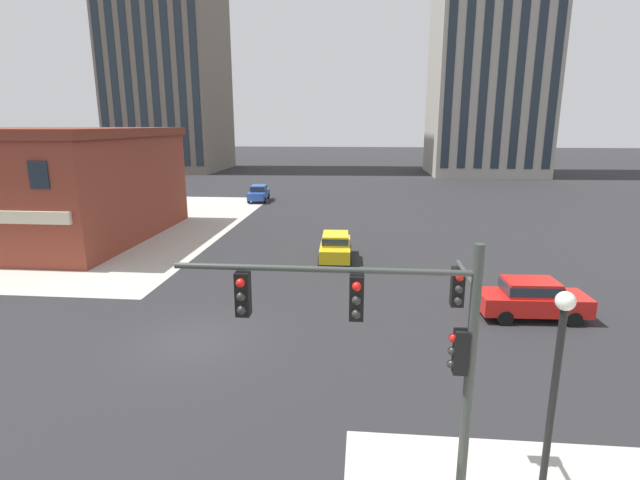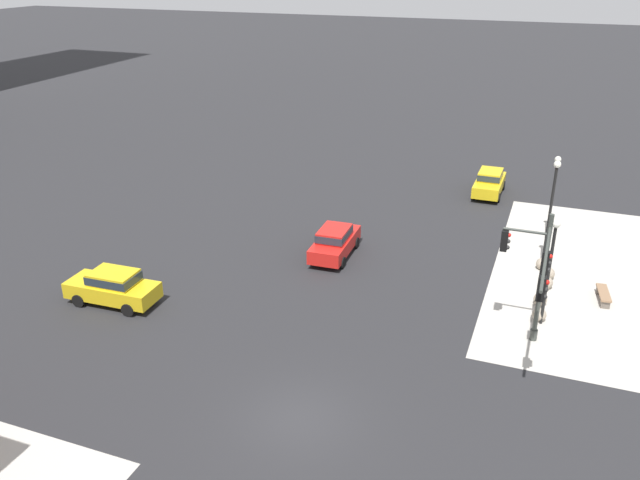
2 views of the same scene
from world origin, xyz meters
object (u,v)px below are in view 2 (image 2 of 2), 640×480
at_px(traffic_signal_main, 537,273).
at_px(bollard_sphere_curb_e, 542,264).
at_px(street_lamp_mid_sidewalk, 551,205).
at_px(bollard_sphere_curb_b, 540,299).
at_px(car_main_northbound_near, 335,241).
at_px(car_main_mid, 113,286).
at_px(bollard_sphere_curb_c, 546,283).
at_px(bench_near_signal, 603,295).
at_px(bollard_sphere_curb_a, 539,315).
at_px(street_lamp_corner_near, 551,260).
at_px(street_lamp_corner_far, 554,187).
at_px(bollard_sphere_curb_d, 548,274).
at_px(car_cross_westbound, 490,182).

distance_m(traffic_signal_main, bollard_sphere_curb_e, 9.18).
bearing_deg(street_lamp_mid_sidewalk, bollard_sphere_curb_b, -177.70).
bearing_deg(traffic_signal_main, car_main_northbound_near, 60.26).
height_order(street_lamp_mid_sidewalk, car_main_mid, street_lamp_mid_sidewalk).
bearing_deg(bollard_sphere_curb_c, bench_near_signal, -97.91).
distance_m(bollard_sphere_curb_a, bollard_sphere_curb_e, 5.60).
distance_m(bollard_sphere_curb_c, car_main_mid, 21.26).
bearing_deg(bollard_sphere_curb_b, bollard_sphere_curb_a, -178.11).
distance_m(bollard_sphere_curb_b, street_lamp_corner_near, 3.38).
bearing_deg(street_lamp_corner_far, bollard_sphere_curb_b, -178.83).
height_order(bollard_sphere_curb_d, bollard_sphere_curb_e, same).
height_order(traffic_signal_main, bench_near_signal, traffic_signal_main).
height_order(bollard_sphere_curb_d, street_lamp_mid_sidewalk, street_lamp_mid_sidewalk).
relative_size(traffic_signal_main, bench_near_signal, 3.25).
xyz_separation_m(bollard_sphere_curb_b, car_main_mid, (-7.07, 19.09, 0.60)).
height_order(car_cross_westbound, car_main_mid, same).
relative_size(bollard_sphere_curb_d, car_main_mid, 0.14).
height_order(street_lamp_corner_near, street_lamp_corner_far, street_lamp_corner_near).
distance_m(street_lamp_mid_sidewalk, street_lamp_corner_far, 4.65).
distance_m(bollard_sphere_curb_b, car_cross_westbound, 15.75).
bearing_deg(street_lamp_corner_far, car_main_northbound_near, 122.26).
xyz_separation_m(bollard_sphere_curb_d, car_main_northbound_near, (-1.29, 11.24, 0.60)).
distance_m(bollard_sphere_curb_b, bollard_sphere_curb_d, 2.99).
bearing_deg(bollard_sphere_curb_d, street_lamp_corner_near, 179.35).
height_order(street_lamp_mid_sidewalk, street_lamp_corner_far, street_lamp_mid_sidewalk).
relative_size(bench_near_signal, car_main_mid, 0.41).
xyz_separation_m(street_lamp_corner_far, car_cross_westbound, (6.56, 4.22, -2.24)).
bearing_deg(bollard_sphere_curb_c, bollard_sphere_curb_e, 8.83).
xyz_separation_m(bollard_sphere_curb_a, street_lamp_mid_sidewalk, (5.46, 0.21, 3.41)).
relative_size(traffic_signal_main, bollard_sphere_curb_d, 9.51).
relative_size(traffic_signal_main, street_lamp_corner_far, 1.20).
height_order(traffic_signal_main, car_main_northbound_near, traffic_signal_main).
bearing_deg(street_lamp_mid_sidewalk, bollard_sphere_curb_a, -177.81).
distance_m(bollard_sphere_curb_a, bollard_sphere_curb_b, 1.53).
distance_m(bollard_sphere_curb_a, bollard_sphere_curb_c, 3.41).
bearing_deg(car_main_northbound_near, bollard_sphere_curb_b, -98.74).
distance_m(street_lamp_corner_far, car_cross_westbound, 8.12).
distance_m(bollard_sphere_curb_c, street_lamp_mid_sidewalk, 3.99).
height_order(bench_near_signal, car_main_northbound_near, car_main_northbound_near).
bearing_deg(bollard_sphere_curb_a, car_main_mid, 106.14).
bearing_deg(street_lamp_corner_near, car_main_northbound_near, 72.90).
xyz_separation_m(bollard_sphere_curb_e, street_lamp_mid_sidewalk, (-0.13, -0.01, 3.41)).
bearing_deg(traffic_signal_main, bench_near_signal, -27.52).
distance_m(bollard_sphere_curb_a, car_main_northbound_near, 11.55).
relative_size(street_lamp_corner_near, street_lamp_mid_sidewalk, 0.84).
distance_m(traffic_signal_main, street_lamp_mid_sidewalk, 8.37).
xyz_separation_m(bollard_sphere_curb_d, car_main_mid, (-10.06, 19.31, 0.60)).
bearing_deg(bench_near_signal, car_cross_westbound, 27.96).
xyz_separation_m(bollard_sphere_curb_d, bench_near_signal, (-1.47, -2.60, 0.01)).
relative_size(bollard_sphere_curb_a, bollard_sphere_curb_b, 1.00).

